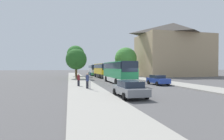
{
  "coord_description": "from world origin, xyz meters",
  "views": [
    {
      "loc": [
        -8.89,
        -21.26,
        2.59
      ],
      "look_at": [
        -1.11,
        10.1,
        2.11
      ],
      "focal_mm": 28.0,
      "sensor_mm": 36.0,
      "label": 1
    }
  ],
  "objects_px": {
    "bus_front": "(118,72)",
    "tree_left_far": "(76,54)",
    "bus_rear": "(94,70)",
    "tree_right_near": "(126,59)",
    "tree_left_near": "(76,59)",
    "bus_middle": "(102,70)",
    "bus_stop_sign": "(90,77)",
    "parked_car_right_near": "(158,80)",
    "parked_car_left_curb": "(130,89)",
    "pedestrian_waiting_near": "(79,80)",
    "pedestrian_waiting_far": "(87,81)"
  },
  "relations": [
    {
      "from": "bus_front",
      "to": "tree_left_far",
      "type": "bearing_deg",
      "value": 104.3
    },
    {
      "from": "bus_front",
      "to": "bus_rear",
      "type": "distance_m",
      "value": 29.88
    },
    {
      "from": "tree_right_near",
      "to": "tree_left_near",
      "type": "bearing_deg",
      "value": -148.35
    },
    {
      "from": "bus_middle",
      "to": "tree_right_near",
      "type": "bearing_deg",
      "value": 27.77
    },
    {
      "from": "bus_rear",
      "to": "bus_stop_sign",
      "type": "height_order",
      "value": "bus_rear"
    },
    {
      "from": "parked_car_right_near",
      "to": "tree_left_near",
      "type": "xyz_separation_m",
      "value": [
        -11.24,
        15.3,
        3.61
      ]
    },
    {
      "from": "bus_front",
      "to": "bus_stop_sign",
      "type": "height_order",
      "value": "bus_front"
    },
    {
      "from": "bus_stop_sign",
      "to": "tree_left_near",
      "type": "distance_m",
      "value": 20.12
    },
    {
      "from": "parked_car_left_curb",
      "to": "bus_stop_sign",
      "type": "relative_size",
      "value": 2.0
    },
    {
      "from": "bus_rear",
      "to": "bus_middle",
      "type": "bearing_deg",
      "value": -87.68
    },
    {
      "from": "tree_left_far",
      "to": "pedestrian_waiting_near",
      "type": "bearing_deg",
      "value": -91.42
    },
    {
      "from": "pedestrian_waiting_far",
      "to": "tree_left_near",
      "type": "relative_size",
      "value": 0.27
    },
    {
      "from": "bus_stop_sign",
      "to": "pedestrian_waiting_near",
      "type": "bearing_deg",
      "value": 102.78
    },
    {
      "from": "pedestrian_waiting_far",
      "to": "pedestrian_waiting_near",
      "type": "bearing_deg",
      "value": -59.46
    },
    {
      "from": "parked_car_right_near",
      "to": "tree_right_near",
      "type": "relative_size",
      "value": 0.51
    },
    {
      "from": "bus_middle",
      "to": "tree_left_far",
      "type": "xyz_separation_m",
      "value": [
        -6.25,
        7.73,
        4.46
      ]
    },
    {
      "from": "pedestrian_waiting_near",
      "to": "tree_left_near",
      "type": "xyz_separation_m",
      "value": [
        0.36,
        15.58,
        3.4
      ]
    },
    {
      "from": "parked_car_right_near",
      "to": "bus_middle",
      "type": "bearing_deg",
      "value": -78.68
    },
    {
      "from": "parked_car_left_curb",
      "to": "bus_front",
      "type": "bearing_deg",
      "value": 77.96
    },
    {
      "from": "parked_car_right_near",
      "to": "tree_left_far",
      "type": "relative_size",
      "value": 0.48
    },
    {
      "from": "bus_rear",
      "to": "pedestrian_waiting_far",
      "type": "bearing_deg",
      "value": -97.31
    },
    {
      "from": "bus_front",
      "to": "parked_car_left_curb",
      "type": "relative_size",
      "value": 2.61
    },
    {
      "from": "bus_rear",
      "to": "bus_front",
      "type": "bearing_deg",
      "value": -88.57
    },
    {
      "from": "bus_front",
      "to": "parked_car_right_near",
      "type": "xyz_separation_m",
      "value": [
        4.98,
        -4.12,
        -1.09
      ]
    },
    {
      "from": "tree_left_near",
      "to": "tree_right_near",
      "type": "bearing_deg",
      "value": 31.65
    },
    {
      "from": "bus_stop_sign",
      "to": "bus_rear",
      "type": "bearing_deg",
      "value": 81.43
    },
    {
      "from": "parked_car_left_curb",
      "to": "tree_right_near",
      "type": "bearing_deg",
      "value": 71.65
    },
    {
      "from": "bus_front",
      "to": "tree_right_near",
      "type": "height_order",
      "value": "tree_right_near"
    },
    {
      "from": "bus_rear",
      "to": "parked_car_left_curb",
      "type": "bearing_deg",
      "value": -92.08
    },
    {
      "from": "bus_front",
      "to": "tree_left_far",
      "type": "relative_size",
      "value": 1.36
    },
    {
      "from": "bus_stop_sign",
      "to": "pedestrian_waiting_far",
      "type": "xyz_separation_m",
      "value": [
        -0.14,
        1.43,
        -0.51
      ]
    },
    {
      "from": "tree_left_far",
      "to": "parked_car_left_curb",
      "type": "bearing_deg",
      "value": -85.01
    },
    {
      "from": "bus_middle",
      "to": "parked_car_left_curb",
      "type": "xyz_separation_m",
      "value": [
        -3.05,
        -28.89,
        -1.11
      ]
    },
    {
      "from": "bus_stop_sign",
      "to": "tree_left_far",
      "type": "distance_m",
      "value": 32.39
    },
    {
      "from": "parked_car_left_curb",
      "to": "tree_left_near",
      "type": "distance_m",
      "value": 25.01
    },
    {
      "from": "pedestrian_waiting_far",
      "to": "tree_left_near",
      "type": "bearing_deg",
      "value": -74.21
    },
    {
      "from": "bus_stop_sign",
      "to": "pedestrian_waiting_far",
      "type": "bearing_deg",
      "value": 95.46
    },
    {
      "from": "bus_stop_sign",
      "to": "tree_right_near",
      "type": "height_order",
      "value": "tree_right_near"
    },
    {
      "from": "tree_left_near",
      "to": "parked_car_left_curb",
      "type": "bearing_deg",
      "value": -81.81
    },
    {
      "from": "bus_front",
      "to": "tree_right_near",
      "type": "relative_size",
      "value": 1.44
    },
    {
      "from": "tree_left_near",
      "to": "tree_left_far",
      "type": "bearing_deg",
      "value": 88.45
    },
    {
      "from": "bus_front",
      "to": "parked_car_right_near",
      "type": "bearing_deg",
      "value": -39.57
    },
    {
      "from": "parked_car_left_curb",
      "to": "parked_car_right_near",
      "type": "relative_size",
      "value": 1.09
    },
    {
      "from": "pedestrian_waiting_near",
      "to": "tree_left_near",
      "type": "height_order",
      "value": "tree_left_near"
    },
    {
      "from": "bus_rear",
      "to": "tree_right_near",
      "type": "distance_m",
      "value": 13.06
    },
    {
      "from": "parked_car_left_curb",
      "to": "pedestrian_waiting_far",
      "type": "bearing_deg",
      "value": 116.38
    },
    {
      "from": "bus_front",
      "to": "parked_car_left_curb",
      "type": "xyz_separation_m",
      "value": [
        -2.73,
        -13.31,
        -1.1
      ]
    },
    {
      "from": "parked_car_left_curb",
      "to": "pedestrian_waiting_far",
      "type": "height_order",
      "value": "pedestrian_waiting_far"
    },
    {
      "from": "parked_car_left_curb",
      "to": "bus_stop_sign",
      "type": "bearing_deg",
      "value": 121.91
    },
    {
      "from": "parked_car_left_curb",
      "to": "tree_left_far",
      "type": "height_order",
      "value": "tree_left_far"
    }
  ]
}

